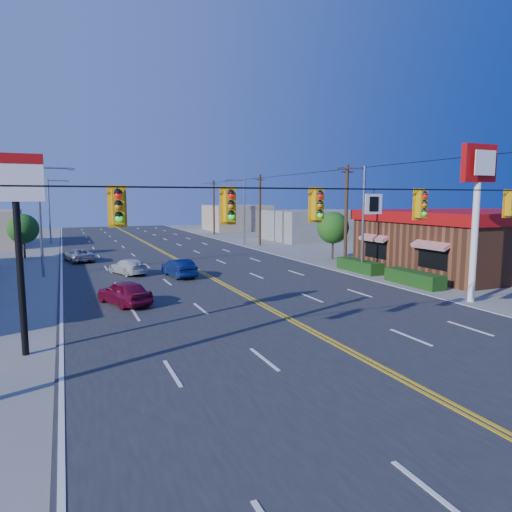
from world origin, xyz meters
name	(u,v)px	position (x,y,z in m)	size (l,w,h in m)	color
ground	(343,349)	(0.00, 0.00, 0.00)	(160.00, 160.00, 0.00)	gray
road	(198,271)	(0.00, 20.00, 0.03)	(20.00, 120.00, 0.06)	#2D2D30
signal_span	(343,220)	(-0.12, 0.00, 4.89)	(24.32, 0.34, 9.00)	#47301E
kfc	(472,240)	(19.90, 12.00, 2.38)	(16.30, 12.40, 4.70)	brown
kfc_pylon	(477,191)	(11.00, 4.00, 6.04)	(2.20, 0.36, 8.50)	white
pizza_hut_sign	(16,212)	(-11.00, 4.00, 5.18)	(1.90, 0.30, 6.85)	black
streetlight_se	(361,214)	(10.79, 14.00, 4.51)	(2.55, 0.25, 8.00)	gray
streetlight_ne	(243,207)	(10.79, 38.00, 4.51)	(2.55, 0.25, 8.00)	gray
streetlight_sw	(43,214)	(-10.79, 22.00, 4.51)	(2.55, 0.25, 8.00)	gray
streetlight_nw	(51,207)	(-10.79, 48.00, 4.51)	(2.55, 0.25, 8.00)	gray
utility_pole_near	(346,216)	(12.20, 18.00, 4.20)	(0.28, 0.28, 8.40)	#47301E
utility_pole_mid	(260,210)	(12.20, 36.00, 4.20)	(0.28, 0.28, 8.40)	#47301E
utility_pole_far	(214,207)	(12.20, 54.00, 4.20)	(0.28, 0.28, 8.40)	#47301E
tree_kfc_rear	(333,228)	(13.50, 22.00, 2.93)	(2.94, 2.94, 4.41)	#47301E
tree_west	(23,229)	(-13.00, 34.00, 2.79)	(2.80, 2.80, 4.20)	#47301E
bld_east_mid	(314,225)	(22.00, 40.00, 2.00)	(12.00, 10.00, 4.00)	gray
bld_east_far	(237,218)	(19.00, 62.00, 2.20)	(10.00, 10.00, 4.40)	tan
car_magenta	(124,293)	(-6.71, 10.47, 0.65)	(1.54, 3.84, 1.31)	maroon
car_blue	(179,269)	(-2.03, 17.80, 0.65)	(1.37, 3.93, 1.29)	#0E1B51
car_white	(128,267)	(-5.23, 20.41, 0.57)	(1.59, 3.90, 1.13)	silver
car_silver	(79,256)	(-8.37, 29.07, 0.59)	(1.95, 4.23, 1.17)	#B8B7BD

